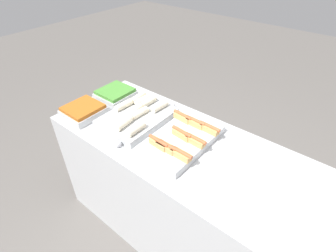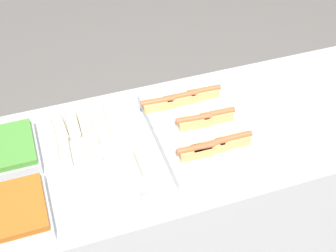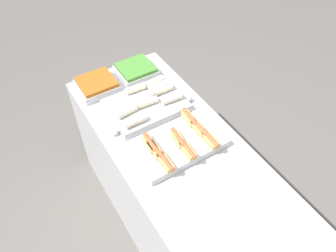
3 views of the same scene
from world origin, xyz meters
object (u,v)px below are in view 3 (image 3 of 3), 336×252
tray_wraps (147,104)px  serving_spoon_near (113,130)px  tray_hotdogs (178,143)px  serving_spoon_far (187,97)px  tray_side_front (97,85)px  tray_side_back (136,70)px

tray_wraps → serving_spoon_near: (0.07, -0.27, -0.02)m
tray_hotdogs → serving_spoon_far: 0.41m
tray_wraps → serving_spoon_far: bearing=74.7°
tray_side_front → tray_wraps: bearing=30.2°
tray_side_back → serving_spoon_near: 0.56m
tray_hotdogs → tray_side_front: size_ratio=2.05×
tray_side_back → serving_spoon_near: (0.41, -0.38, -0.02)m
tray_wraps → serving_spoon_near: 0.29m
tray_side_front → tray_side_back: same height
tray_hotdogs → tray_side_front: bearing=-165.3°
serving_spoon_near → serving_spoon_far: bearing=90.4°
serving_spoon_near → serving_spoon_far: size_ratio=1.05×
tray_side_front → tray_side_back: size_ratio=1.00×
serving_spoon_far → serving_spoon_near: bearing=-89.6°
tray_wraps → tray_side_front: (-0.34, -0.20, -0.00)m
tray_side_back → serving_spoon_near: tray_side_back is taller
tray_side_back → serving_spoon_far: 0.44m
tray_hotdogs → tray_side_front: 0.74m
tray_side_front → serving_spoon_far: bearing=48.3°
tray_hotdogs → tray_wraps: 0.38m
tray_wraps → tray_side_back: tray_wraps is taller
tray_hotdogs → tray_wraps: (-0.38, 0.01, 0.00)m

